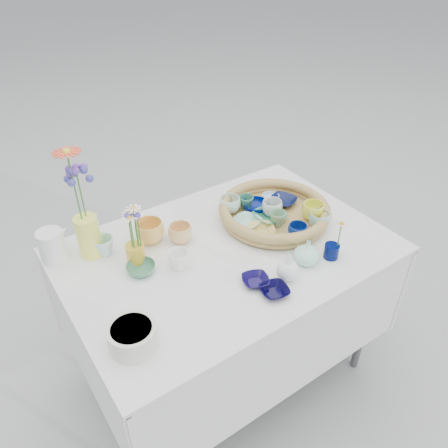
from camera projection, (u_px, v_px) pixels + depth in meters
ground at (226, 369)px, 2.16m from camera, size 80.00×80.00×0.00m
display_table at (226, 369)px, 2.16m from camera, size 1.26×0.86×0.77m
wicker_tray at (274, 212)px, 1.86m from camera, size 0.47×0.47×0.08m
tray_ceramic_0 at (256, 206)px, 1.90m from camera, size 0.15×0.15×0.04m
tray_ceramic_1 at (283, 201)px, 1.94m from camera, size 0.15×0.15×0.03m
tray_ceramic_2 at (313, 211)px, 1.83m from camera, size 0.13×0.13×0.07m
tray_ceramic_3 at (270, 217)px, 1.84m from camera, size 0.13×0.13×0.03m
tray_ceramic_4 at (277, 219)px, 1.80m from camera, size 0.07×0.07×0.06m
tray_ceramic_5 at (247, 222)px, 1.81m from camera, size 0.14×0.14×0.03m
tray_ceramic_6 at (230, 205)px, 1.88m from camera, size 0.12×0.12×0.07m
tray_ceramic_7 at (272, 208)px, 1.86m from camera, size 0.09×0.09×0.07m
tray_ceramic_8 at (271, 198)px, 1.97m from camera, size 0.09×0.09×0.02m
tray_ceramic_9 at (298, 231)px, 1.73m from camera, size 0.08×0.08×0.06m
tray_ceramic_10 at (261, 231)px, 1.76m from camera, size 0.15×0.15×0.03m
tray_ceramic_11 at (319, 220)px, 1.79m from camera, size 0.11×0.11×0.07m
tray_ceramic_12 at (246, 202)px, 1.90m from camera, size 0.08×0.08×0.06m
loose_ceramic_0 at (150, 232)px, 1.73m from camera, size 0.15×0.15×0.09m
loose_ceramic_1 at (180, 233)px, 1.74m from camera, size 0.09×0.09×0.07m
loose_ceramic_2 at (141, 268)px, 1.59m from camera, size 0.13×0.13×0.03m
loose_ceramic_3 at (178, 260)px, 1.60m from camera, size 0.10×0.10×0.07m
loose_ceramic_4 at (255, 281)px, 1.55m from camera, size 0.12×0.12×0.02m
loose_ceramic_5 at (104, 246)px, 1.67m from camera, size 0.11×0.11×0.07m
loose_ceramic_6 at (274, 291)px, 1.50m from camera, size 0.12×0.12×0.02m
fluted_bowl at (133, 337)px, 1.31m from camera, size 0.17×0.17×0.08m
bud_vase_paleblue at (288, 265)px, 1.54m from camera, size 0.09×0.09×0.13m
bud_vase_seafoam at (307, 252)px, 1.62m from camera, size 0.10×0.10×0.10m
bud_vase_cobalt at (331, 251)px, 1.66m from camera, size 0.07×0.07×0.06m
single_daisy at (339, 235)px, 1.61m from camera, size 0.08×0.08×0.12m
tall_vase_yellow at (89, 236)px, 1.64m from camera, size 0.10×0.10×0.17m
gerbera at (75, 187)px, 1.51m from camera, size 0.14×0.14×0.29m
hydrangea at (81, 195)px, 1.56m from camera, size 0.09×0.09×0.24m
white_pitcher at (52, 246)px, 1.63m from camera, size 0.14×0.10×0.13m
daisy_cup at (136, 253)px, 1.63m from camera, size 0.09×0.09×0.08m
daisy_posy at (134, 226)px, 1.57m from camera, size 0.11×0.11×0.17m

